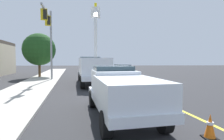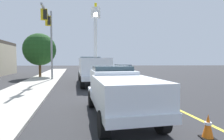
% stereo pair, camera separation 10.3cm
% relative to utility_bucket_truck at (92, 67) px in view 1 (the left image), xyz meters
% --- Properties ---
extents(ground, '(120.00, 120.00, 0.00)m').
position_rel_utility_bucket_truck_xyz_m(ground, '(0.14, -3.03, -1.63)').
color(ground, '#2D2D30').
extents(sidewalk_far_side, '(59.85, 12.69, 0.12)m').
position_rel_utility_bucket_truck_xyz_m(sidewalk_far_side, '(-1.12, 5.18, -1.57)').
color(sidewalk_far_side, '#B2ADA3').
rests_on(sidewalk_far_side, ground).
extents(lane_centre_stripe, '(49.44, 7.77, 0.01)m').
position_rel_utility_bucket_truck_xyz_m(lane_centre_stripe, '(0.14, -3.03, -1.63)').
color(lane_centre_stripe, yellow).
rests_on(lane_centre_stripe, ground).
extents(utility_bucket_truck, '(8.48, 3.72, 7.96)m').
position_rel_utility_bucket_truck_xyz_m(utility_bucket_truck, '(0.00, 0.00, 0.00)').
color(utility_bucket_truck, white).
rests_on(utility_bucket_truck, ground).
extents(service_pickup_truck, '(5.85, 2.93, 2.06)m').
position_rel_utility_bucket_truck_xyz_m(service_pickup_truck, '(-10.75, -1.65, -0.51)').
color(service_pickup_truck, white).
rests_on(service_pickup_truck, ground).
extents(passing_minivan, '(5.03, 2.61, 1.69)m').
position_rel_utility_bucket_truck_xyz_m(passing_minivan, '(8.63, -3.96, -0.66)').
color(passing_minivan, navy).
rests_on(passing_minivan, ground).
extents(traffic_cone_leading, '(0.40, 0.40, 0.74)m').
position_rel_utility_bucket_truck_xyz_m(traffic_cone_leading, '(-12.88, -4.09, -1.27)').
color(traffic_cone_leading, black).
rests_on(traffic_cone_leading, ground).
extents(traffic_cone_mid_front, '(0.40, 0.40, 0.82)m').
position_rel_utility_bucket_truck_xyz_m(traffic_cone_mid_front, '(-7.46, -3.01, -1.23)').
color(traffic_cone_mid_front, black).
rests_on(traffic_cone_mid_front, ground).
extents(traffic_cone_mid_rear, '(0.40, 0.40, 0.77)m').
position_rel_utility_bucket_truck_xyz_m(traffic_cone_mid_rear, '(-1.96, -2.36, -1.25)').
color(traffic_cone_mid_rear, black).
rests_on(traffic_cone_mid_rear, ground).
extents(traffic_cone_trailing, '(0.40, 0.40, 0.81)m').
position_rel_utility_bucket_truck_xyz_m(traffic_cone_trailing, '(4.52, -1.03, -1.23)').
color(traffic_cone_trailing, black).
rests_on(traffic_cone_trailing, ground).
extents(traffic_signal_mast, '(6.62, 1.20, 7.94)m').
position_rel_utility_bucket_truck_xyz_m(traffic_signal_mast, '(1.81, 4.60, 3.66)').
color(traffic_signal_mast, gray).
rests_on(traffic_signal_mast, ground).
extents(street_tree_right, '(4.23, 4.23, 5.86)m').
position_rel_utility_bucket_truck_xyz_m(street_tree_right, '(6.83, 7.32, 2.10)').
color(street_tree_right, brown).
rests_on(street_tree_right, ground).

